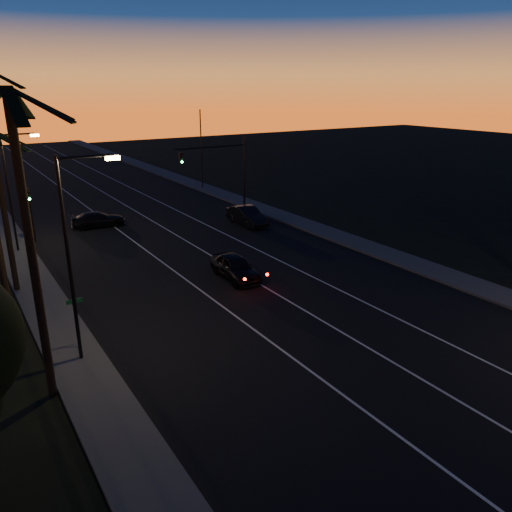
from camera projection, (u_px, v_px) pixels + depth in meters
road at (203, 256)px, 35.58m from camera, size 20.00×170.00×0.01m
sidewalk_left at (35, 287)px, 29.88m from camera, size 2.40×170.00×0.16m
sidewalk_right at (324, 231)px, 41.24m from camera, size 2.40×170.00×0.16m
lane_stripe_left at (164, 263)px, 34.06m from camera, size 0.12×160.00×0.01m
lane_stripe_mid at (209, 254)px, 35.83m from camera, size 0.12×160.00×0.01m
lane_stripe_right at (251, 246)px, 37.61m from camera, size 0.12×160.00×0.01m
palm_near at (26, 221)px, 17.32m from camera, size 4.25×4.16×11.53m
streetlight_left_near at (75, 245)px, 20.45m from camera, size 2.55×0.26×9.00m
streetlight_left_far at (12, 183)px, 34.91m from camera, size 2.55×0.26×8.50m
street_sign at (76, 317)px, 22.38m from camera, size 0.70×0.06×2.60m
signal_mast at (222, 163)px, 45.63m from camera, size 7.10×0.41×7.00m
signal_post at (30, 206)px, 37.80m from camera, size 0.28×0.37×4.20m
far_pole_right at (201, 150)px, 57.28m from camera, size 0.14×0.14×9.00m
lead_car at (235, 267)px, 31.17m from camera, size 1.98×5.00×1.50m
right_car at (247, 216)px, 43.30m from camera, size 1.72×4.80×1.58m
cross_car at (98, 219)px, 42.67m from camera, size 4.64×2.18×1.31m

